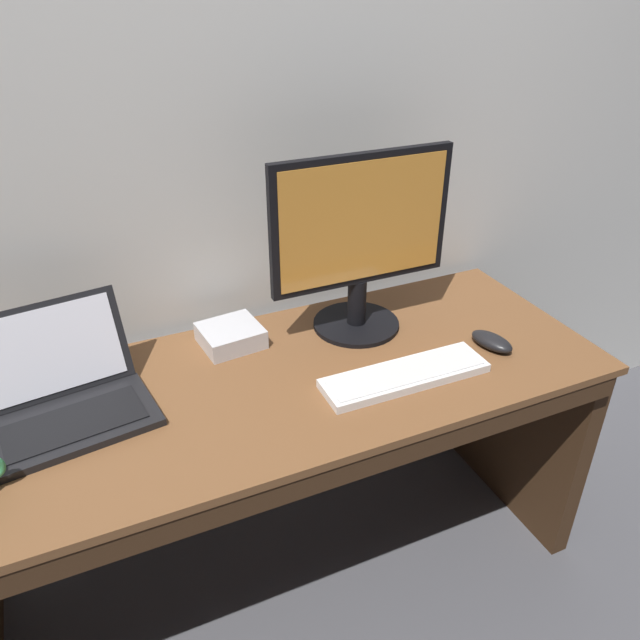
# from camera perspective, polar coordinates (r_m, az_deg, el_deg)

# --- Properties ---
(ground_plane) EXTENTS (14.00, 14.00, 0.00)m
(ground_plane) POSITION_cam_1_polar(r_m,az_deg,el_deg) (2.01, -3.31, -22.06)
(ground_plane) COLOR #4C4C51
(desk) EXTENTS (1.66, 0.63, 0.70)m
(desk) POSITION_cam_1_polar(r_m,az_deg,el_deg) (1.65, -3.67, -12.39)
(desk) COLOR brown
(desk) RESTS_ON ground
(laptop_black) EXTENTS (0.38, 0.33, 0.23)m
(laptop_black) POSITION_cam_1_polar(r_m,az_deg,el_deg) (1.48, -22.51, -6.67)
(laptop_black) COLOR black
(laptop_black) RESTS_ON desk
(external_monitor) EXTENTS (0.49, 0.24, 0.49)m
(external_monitor) POSITION_cam_1_polar(r_m,az_deg,el_deg) (1.60, 3.78, 7.24)
(external_monitor) COLOR black
(external_monitor) RESTS_ON desk
(wired_keyboard) EXTENTS (0.42, 0.12, 0.02)m
(wired_keyboard) POSITION_cam_1_polar(r_m,az_deg,el_deg) (1.51, 7.87, -5.08)
(wired_keyboard) COLOR white
(wired_keyboard) RESTS_ON desk
(computer_mouse) EXTENTS (0.09, 0.13, 0.04)m
(computer_mouse) POSITION_cam_1_polar(r_m,az_deg,el_deg) (1.68, 15.59, -1.91)
(computer_mouse) COLOR black
(computer_mouse) RESTS_ON desk
(external_drive_box) EXTENTS (0.17, 0.16, 0.05)m
(external_drive_box) POSITION_cam_1_polar(r_m,az_deg,el_deg) (1.64, -8.26, -1.43)
(external_drive_box) COLOR silver
(external_drive_box) RESTS_ON desk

